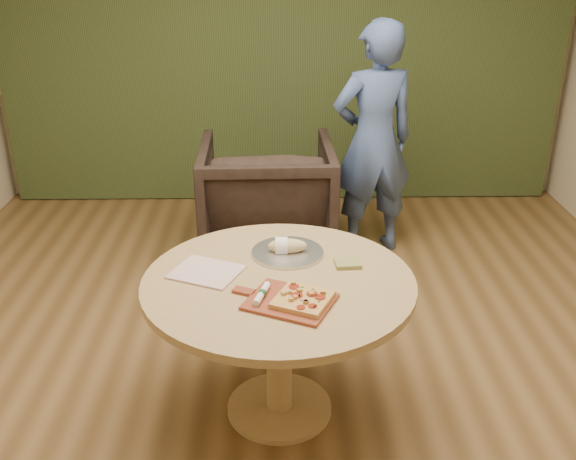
% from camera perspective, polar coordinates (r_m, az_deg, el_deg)
% --- Properties ---
extents(room_shell, '(5.04, 6.04, 2.84)m').
position_cam_1_polar(room_shell, '(2.78, 0.18, 8.41)').
color(room_shell, brown).
rests_on(room_shell, ground).
extents(curtain, '(4.80, 0.14, 2.78)m').
position_cam_1_polar(curtain, '(5.62, -0.51, 16.49)').
color(curtain, '#2D3C1B').
rests_on(curtain, ground).
extents(pedestal_table, '(1.26, 1.26, 0.75)m').
position_cam_1_polar(pedestal_table, '(3.01, -0.83, -6.71)').
color(pedestal_table, tan).
rests_on(pedestal_table, ground).
extents(pizza_paddle, '(0.47, 0.40, 0.01)m').
position_cam_1_polar(pizza_paddle, '(2.75, -0.02, -6.35)').
color(pizza_paddle, brown).
rests_on(pizza_paddle, pedestal_table).
extents(flatbread_pizza, '(0.29, 0.29, 0.04)m').
position_cam_1_polar(flatbread_pizza, '(2.73, 1.33, -6.16)').
color(flatbread_pizza, tan).
rests_on(flatbread_pizza, pizza_paddle).
extents(cutlery_roll, '(0.08, 0.20, 0.03)m').
position_cam_1_polar(cutlery_roll, '(2.76, -2.34, -5.67)').
color(cutlery_roll, white).
rests_on(cutlery_roll, pizza_paddle).
extents(newspaper, '(0.38, 0.35, 0.01)m').
position_cam_1_polar(newspaper, '(3.01, -7.26, -3.73)').
color(newspaper, white).
rests_on(newspaper, pedestal_table).
extents(serving_tray, '(0.36, 0.36, 0.02)m').
position_cam_1_polar(serving_tray, '(3.17, -0.04, -2.01)').
color(serving_tray, silver).
rests_on(serving_tray, pedestal_table).
extents(bread_roll, '(0.19, 0.09, 0.09)m').
position_cam_1_polar(bread_roll, '(3.15, -0.21, -1.42)').
color(bread_roll, '#D5BE82').
rests_on(bread_roll, serving_tray).
extents(green_packet, '(0.13, 0.11, 0.02)m').
position_cam_1_polar(green_packet, '(3.07, 5.33, -2.97)').
color(green_packet, olive).
rests_on(green_packet, pedestal_table).
extents(armchair, '(0.96, 0.90, 0.97)m').
position_cam_1_polar(armchair, '(4.67, -1.87, 3.22)').
color(armchair, black).
rests_on(armchair, ground).
extents(person_standing, '(0.70, 0.55, 1.70)m').
position_cam_1_polar(person_standing, '(4.69, 7.59, 7.85)').
color(person_standing, '#425B8F').
rests_on(person_standing, ground).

